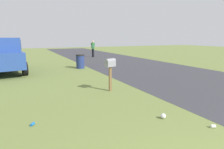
{
  "coord_description": "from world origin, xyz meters",
  "views": [
    {
      "loc": [
        -0.38,
        2.25,
        2.1
      ],
      "look_at": [
        4.52,
        -0.13,
        1.02
      ],
      "focal_mm": 30.11,
      "sensor_mm": 36.0,
      "label": 1
    }
  ],
  "objects_px": {
    "mailbox": "(110,65)",
    "pedestrian": "(93,47)",
    "trash_bin": "(80,61)",
    "pickup_truck": "(3,55)"
  },
  "relations": [
    {
      "from": "mailbox",
      "to": "pedestrian",
      "type": "bearing_deg",
      "value": -38.22
    },
    {
      "from": "trash_bin",
      "to": "mailbox",
      "type": "bearing_deg",
      "value": 174.8
    },
    {
      "from": "mailbox",
      "to": "pedestrian",
      "type": "xyz_separation_m",
      "value": [
        12.79,
        -3.99,
        0.0
      ]
    },
    {
      "from": "pickup_truck",
      "to": "pedestrian",
      "type": "height_order",
      "value": "pickup_truck"
    },
    {
      "from": "pickup_truck",
      "to": "trash_bin",
      "type": "distance_m",
      "value": 4.64
    },
    {
      "from": "pickup_truck",
      "to": "trash_bin",
      "type": "relative_size",
      "value": 5.38
    },
    {
      "from": "mailbox",
      "to": "pedestrian",
      "type": "height_order",
      "value": "pedestrian"
    },
    {
      "from": "pickup_truck",
      "to": "trash_bin",
      "type": "height_order",
      "value": "pickup_truck"
    },
    {
      "from": "pickup_truck",
      "to": "pedestrian",
      "type": "distance_m",
      "value": 10.33
    },
    {
      "from": "pedestrian",
      "to": "mailbox",
      "type": "bearing_deg",
      "value": 43.18
    }
  ]
}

